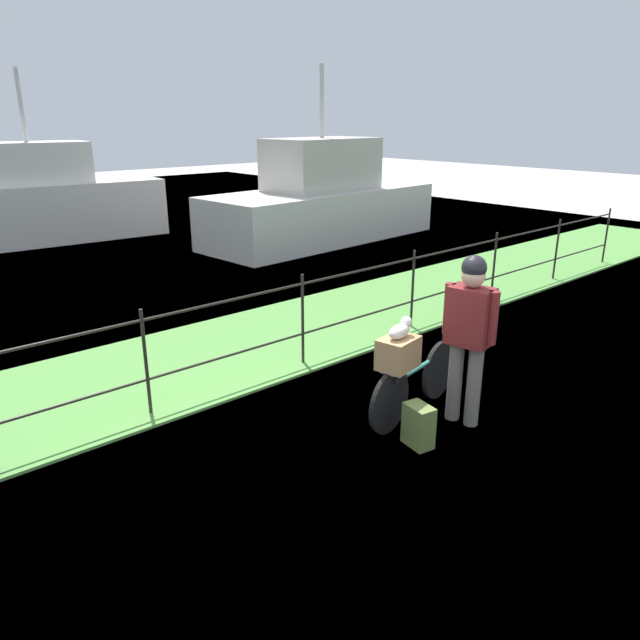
# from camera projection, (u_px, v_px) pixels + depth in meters

# --- Properties ---
(ground_plane) EXTENTS (60.00, 60.00, 0.00)m
(ground_plane) POSITION_uv_depth(u_px,v_px,m) (367.00, 464.00, 5.18)
(ground_plane) COLOR #B2ADA3
(grass_strip) EXTENTS (27.00, 2.40, 0.03)m
(grass_strip) POSITION_uv_depth(u_px,v_px,m) (192.00, 361.00, 7.32)
(grass_strip) COLOR #569342
(grass_strip) RESTS_ON ground
(harbor_water) EXTENTS (30.00, 30.00, 0.00)m
(harbor_water) POSITION_uv_depth(u_px,v_px,m) (14.00, 258.00, 12.72)
(harbor_water) COLOR #426684
(harbor_water) RESTS_ON ground
(iron_fence) EXTENTS (18.04, 0.04, 1.13)m
(iron_fence) POSITION_uv_depth(u_px,v_px,m) (231.00, 332.00, 6.44)
(iron_fence) COLOR #28231E
(iron_fence) RESTS_ON ground
(bicycle_main) EXTENTS (1.58, 0.33, 0.63)m
(bicycle_main) POSITION_uv_depth(u_px,v_px,m) (415.00, 384.00, 5.95)
(bicycle_main) COLOR black
(bicycle_main) RESTS_ON ground
(wooden_crate) EXTENTS (0.43, 0.35, 0.30)m
(wooden_crate) POSITION_uv_depth(u_px,v_px,m) (398.00, 353.00, 5.56)
(wooden_crate) COLOR #A87F51
(wooden_crate) RESTS_ON bicycle_main
(terrier_dog) EXTENTS (0.32, 0.19, 0.18)m
(terrier_dog) POSITION_uv_depth(u_px,v_px,m) (401.00, 329.00, 5.50)
(terrier_dog) COLOR silver
(terrier_dog) RESTS_ON wooden_crate
(cyclist_person) EXTENTS (0.33, 0.53, 1.68)m
(cyclist_person) POSITION_uv_depth(u_px,v_px,m) (469.00, 326.00, 5.59)
(cyclist_person) COLOR slate
(cyclist_person) RESTS_ON ground
(backpack_on_paving) EXTENTS (0.23, 0.31, 0.40)m
(backpack_on_paving) POSITION_uv_depth(u_px,v_px,m) (418.00, 426.00, 5.42)
(backpack_on_paving) COLOR olive
(backpack_on_paving) RESTS_ON ground
(mooring_bollard) EXTENTS (0.20, 0.20, 0.39)m
(mooring_bollard) POSITION_uv_depth(u_px,v_px,m) (491.00, 306.00, 8.86)
(mooring_bollard) COLOR #38383D
(mooring_bollard) RESTS_ON ground
(moored_boat_near) EXTENTS (5.91, 2.18, 3.91)m
(moored_boat_near) POSITION_uv_depth(u_px,v_px,m) (36.00, 204.00, 14.15)
(moored_boat_near) COLOR silver
(moored_boat_near) RESTS_ON ground
(moored_boat_far) EXTENTS (6.21, 2.61, 3.99)m
(moored_boat_far) POSITION_uv_depth(u_px,v_px,m) (322.00, 203.00, 14.34)
(moored_boat_far) COLOR silver
(moored_boat_far) RESTS_ON ground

